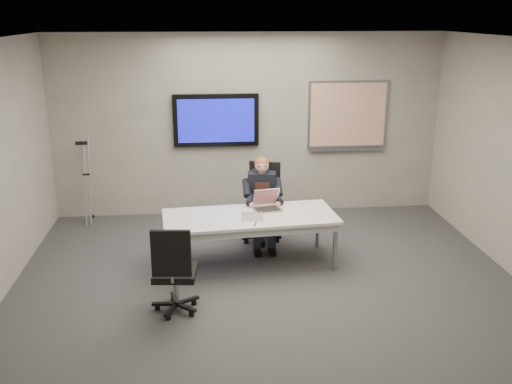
{
  "coord_description": "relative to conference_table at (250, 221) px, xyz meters",
  "views": [
    {
      "loc": [
        -0.72,
        -5.67,
        3.08
      ],
      "look_at": [
        -0.08,
        1.01,
        0.95
      ],
      "focal_mm": 40.0,
      "sensor_mm": 36.0,
      "label": 1
    }
  ],
  "objects": [
    {
      "name": "office_chair_far",
      "position": [
        0.24,
        0.8,
        -0.24
      ],
      "size": [
        0.66,
        0.66,
        1.09
      ],
      "rotation": [
        0.0,
        0.0,
        -0.32
      ],
      "color": "black",
      "rests_on": "ground"
    },
    {
      "name": "ceiling",
      "position": [
        0.16,
        -0.98,
        2.22
      ],
      "size": [
        6.0,
        6.0,
        0.02
      ],
      "primitive_type": "cube",
      "color": "white",
      "rests_on": "wall_back"
    },
    {
      "name": "wall_back",
      "position": [
        0.16,
        2.02,
        0.82
      ],
      "size": [
        6.0,
        0.02,
        2.8
      ],
      "primitive_type": "cube",
      "color": "gray",
      "rests_on": "ground"
    },
    {
      "name": "whiteboard",
      "position": [
        1.71,
        1.99,
        0.95
      ],
      "size": [
        1.25,
        0.08,
        1.1
      ],
      "color": "gray",
      "rests_on": "wall_back"
    },
    {
      "name": "wall_front",
      "position": [
        0.16,
        -3.98,
        0.82
      ],
      "size": [
        6.0,
        0.02,
        2.8
      ],
      "primitive_type": "cube",
      "color": "gray",
      "rests_on": "ground"
    },
    {
      "name": "pen",
      "position": [
        0.04,
        -0.33,
        0.08
      ],
      "size": [
        0.05,
        0.14,
        0.01
      ],
      "primitive_type": "cylinder",
      "rotation": [
        0.0,
        1.57,
        1.29
      ],
      "color": "black",
      "rests_on": "conference_table"
    },
    {
      "name": "seated_person",
      "position": [
        0.22,
        0.57,
        -0.09
      ],
      "size": [
        0.4,
        0.68,
        1.22
      ],
      "rotation": [
        0.0,
        0.0,
        -0.1
      ],
      "color": "#202536",
      "rests_on": "office_chair_far"
    },
    {
      "name": "crutch",
      "position": [
        -2.3,
        1.77,
        0.08
      ],
      "size": [
        0.28,
        0.76,
        1.39
      ],
      "primitive_type": null,
      "rotation": [
        -0.26,
        0.0,
        -0.13
      ],
      "color": "#ADAFB5",
      "rests_on": "ground"
    },
    {
      "name": "floor",
      "position": [
        0.16,
        -0.98,
        -0.58
      ],
      "size": [
        6.0,
        6.0,
        0.02
      ],
      "primitive_type": "cube",
      "color": "#39393B",
      "rests_on": "ground"
    },
    {
      "name": "laptop",
      "position": [
        0.24,
        0.22,
        0.14
      ],
      "size": [
        0.39,
        0.39,
        0.24
      ],
      "rotation": [
        0.0,
        0.0,
        0.21
      ],
      "color": "#A9A9AB",
      "rests_on": "conference_table"
    },
    {
      "name": "conference_table",
      "position": [
        0.0,
        0.0,
        0.0
      ],
      "size": [
        2.21,
        1.07,
        0.66
      ],
      "rotation": [
        0.0,
        0.0,
        0.09
      ],
      "color": "white",
      "rests_on": "ground"
    },
    {
      "name": "office_chair_near",
      "position": [
        -0.89,
        -1.15,
        -0.27
      ],
      "size": [
        0.52,
        0.52,
        1.01
      ],
      "rotation": [
        0.0,
        0.0,
        3.04
      ],
      "color": "black",
      "rests_on": "ground"
    },
    {
      "name": "tv_display",
      "position": [
        -0.34,
        1.97,
        0.92
      ],
      "size": [
        1.3,
        0.09,
        0.8
      ],
      "color": "black",
      "rests_on": "wall_back"
    },
    {
      "name": "name_tent",
      "position": [
        0.01,
        -0.18,
        0.13
      ],
      "size": [
        0.26,
        0.09,
        0.1
      ],
      "primitive_type": null,
      "rotation": [
        0.0,
        0.0,
        -0.07
      ],
      "color": "silver",
      "rests_on": "conference_table"
    }
  ]
}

